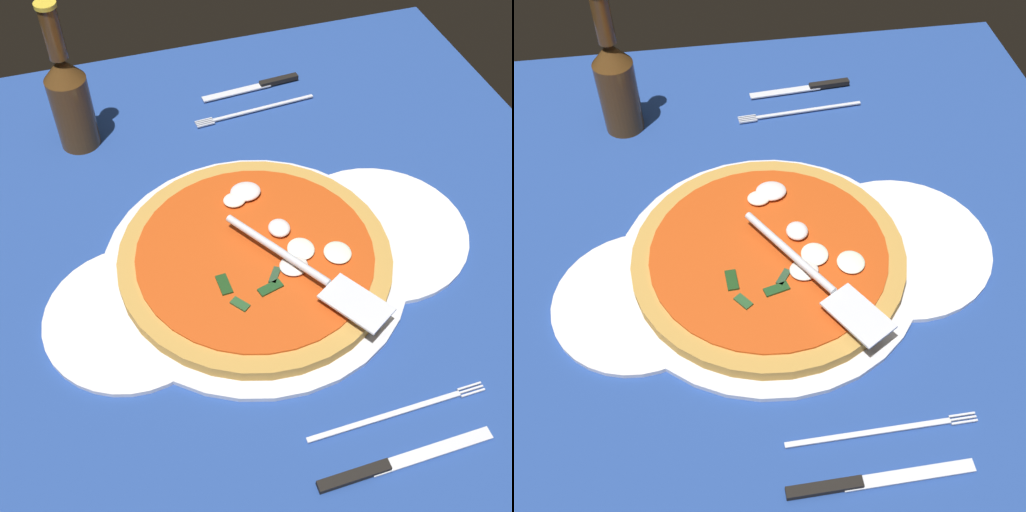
{
  "view_description": "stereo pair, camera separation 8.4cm",
  "coord_description": "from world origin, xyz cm",
  "views": [
    {
      "loc": [
        16.25,
        54.69,
        66.18
      ],
      "look_at": [
        -0.16,
        3.07,
        2.17
      ],
      "focal_mm": 44.87,
      "sensor_mm": 36.0,
      "label": 1
    },
    {
      "loc": [
        8.1,
        56.61,
        66.18
      ],
      "look_at": [
        -0.16,
        3.07,
        2.17
      ],
      "focal_mm": 44.87,
      "sensor_mm": 36.0,
      "label": 2
    }
  ],
  "objects": [
    {
      "name": "place_setting_far",
      "position": [
        -6.9,
        31.22,
        0.46
      ],
      "size": [
        22.27,
        11.63,
        1.4
      ],
      "rotation": [
        0.0,
        0.0,
        3.15
      ],
      "color": "white",
      "rests_on": "ground_plane"
    },
    {
      "name": "pizza_server",
      "position": [
        -4.89,
        9.46,
        4.89
      ],
      "size": [
        15.25,
        22.67,
        1.0
      ],
      "rotation": [
        0.0,
        0.0,
        2.11
      ],
      "color": "silver",
      "rests_on": "pizza"
    },
    {
      "name": "checker_pattern",
      "position": [
        -0.0,
        -0.0,
        0.05
      ],
      "size": [
        102.66,
        102.66,
        0.1
      ],
      "color": "silver",
      "rests_on": "ground_plane"
    },
    {
      "name": "dinner_plate_left",
      "position": [
        -17.88,
        2.64,
        0.6
      ],
      "size": [
        25.07,
        25.07,
        1.0
      ],
      "primitive_type": "cylinder",
      "color": "white",
      "rests_on": "ground_plane"
    },
    {
      "name": "beer_bottle",
      "position": [
        18.63,
        -29.28,
        8.97
      ],
      "size": [
        6.14,
        6.14,
        23.75
      ],
      "color": "#4F3215",
      "rests_on": "ground_plane"
    },
    {
      "name": "place_setting_near",
      "position": [
        -11.46,
        -31.63,
        0.45
      ],
      "size": [
        20.88,
        14.38,
        1.4
      ],
      "rotation": [
        0.0,
        0.0,
        0.08
      ],
      "color": "silver",
      "rests_on": "ground_plane"
    },
    {
      "name": "pizza_pan",
      "position": [
        -0.16,
        3.07,
        0.63
      ],
      "size": [
        40.33,
        40.33,
        1.07
      ],
      "primitive_type": "cylinder",
      "color": "silver",
      "rests_on": "ground_plane"
    },
    {
      "name": "pizza",
      "position": [
        -0.31,
        3.05,
        2.2
      ],
      "size": [
        35.84,
        35.84,
        3.36
      ],
      "color": "#BE8C3E",
      "rests_on": "pizza_pan"
    },
    {
      "name": "dinner_plate_right",
      "position": [
        17.02,
        6.55,
        0.6
      ],
      "size": [
        22.15,
        22.15,
        1.0
      ],
      "primitive_type": "cylinder",
      "color": "white",
      "rests_on": "ground_plane"
    },
    {
      "name": "ground_plane",
      "position": [
        0.0,
        0.0,
        -0.4
      ],
      "size": [
        102.66,
        102.66,
        0.8
      ],
      "primitive_type": "cube",
      "color": "navy"
    }
  ]
}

